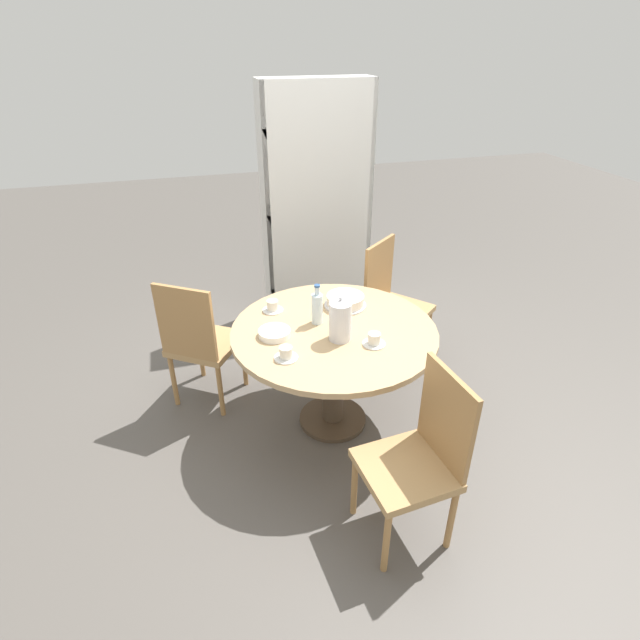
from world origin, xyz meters
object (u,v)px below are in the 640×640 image
(cup_a, at_px, (286,354))
(cup_c, at_px, (273,307))
(bookshelf, at_px, (317,209))
(cup_b, at_px, (374,340))
(chair_c, at_px, (419,456))
(water_bottle, at_px, (317,308))
(coffee_pot, at_px, (340,320))
(cake_main, at_px, (345,301))
(chair_b, at_px, (200,341))
(chair_a, at_px, (392,301))

(cup_a, xyz_separation_m, cup_c, (0.04, 0.56, 0.00))
(bookshelf, height_order, cup_b, bookshelf)
(chair_c, height_order, cup_b, chair_c)
(chair_c, relative_size, bookshelf, 0.48)
(bookshelf, height_order, water_bottle, bookshelf)
(cup_b, bearing_deg, coffee_pot, 146.05)
(water_bottle, xyz_separation_m, cake_main, (0.24, 0.16, -0.07))
(cup_c, bearing_deg, chair_b, 165.03)
(chair_b, relative_size, coffee_pot, 3.44)
(cup_a, bearing_deg, chair_c, -53.65)
(chair_a, bearing_deg, chair_b, 147.58)
(water_bottle, bearing_deg, chair_b, 153.50)
(chair_a, relative_size, bookshelf, 0.48)
(bookshelf, bearing_deg, chair_a, 110.82)
(coffee_pot, xyz_separation_m, cake_main, (0.16, 0.37, -0.09))
(cup_a, xyz_separation_m, cup_b, (0.52, -0.00, 0.00))
(cup_b, bearing_deg, cup_c, 130.81)
(cup_b, bearing_deg, chair_b, 144.51)
(chair_c, distance_m, bookshelf, 2.48)
(cake_main, distance_m, cup_b, 0.49)
(chair_a, distance_m, coffee_pot, 1.05)
(chair_c, distance_m, cup_c, 1.34)
(chair_b, height_order, water_bottle, water_bottle)
(chair_a, relative_size, water_bottle, 3.66)
(chair_b, distance_m, water_bottle, 0.86)
(bookshelf, bearing_deg, chair_b, 43.70)
(chair_b, relative_size, cup_c, 7.12)
(coffee_pot, xyz_separation_m, water_bottle, (-0.08, 0.22, -0.02))
(cake_main, bearing_deg, chair_c, -90.43)
(chair_a, distance_m, cup_c, 1.05)
(cup_a, bearing_deg, cup_b, -0.11)
(coffee_pot, bearing_deg, cup_b, -33.95)
(cup_a, bearing_deg, coffee_pot, 17.84)
(cup_a, bearing_deg, bookshelf, 68.97)
(bookshelf, xyz_separation_m, cup_c, (-0.64, -1.19, -0.23))
(bookshelf, distance_m, coffee_pot, 1.67)
(chair_a, xyz_separation_m, cake_main, (-0.51, -0.36, 0.26))
(cake_main, xyz_separation_m, cup_c, (-0.47, 0.07, -0.01))
(chair_a, xyz_separation_m, water_bottle, (-0.74, -0.52, 0.33))
(cake_main, bearing_deg, chair_a, 35.78)
(chair_a, height_order, cup_a, chair_a)
(chair_c, bearing_deg, chair_b, -150.47)
(cake_main, bearing_deg, bookshelf, 82.52)
(cup_a, bearing_deg, chair_b, 122.93)
(chair_c, bearing_deg, cup_b, 173.22)
(bookshelf, relative_size, water_bottle, 7.66)
(cup_b, bearing_deg, water_bottle, 126.87)
(chair_b, bearing_deg, cup_c, -160.58)
(coffee_pot, relative_size, cup_c, 2.07)
(chair_c, height_order, cup_c, chair_c)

